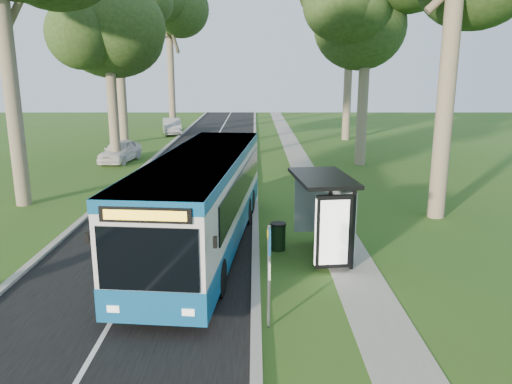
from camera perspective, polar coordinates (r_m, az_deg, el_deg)
ground at (r=15.10m, az=-0.03°, el=-9.36°), size 120.00×120.00×0.00m
road at (r=24.86m, az=-8.18°, el=-0.20°), size 7.00×100.00×0.02m
kerb_east at (r=24.60m, az=-0.09°, el=-0.08°), size 0.25×100.00×0.12m
kerb_west at (r=25.57m, az=-15.97°, el=-0.09°), size 0.25×100.00×0.12m
centre_line at (r=24.85m, az=-8.18°, el=-0.17°), size 0.12×100.00×0.00m
footpath at (r=24.80m, az=6.86°, el=-0.19°), size 1.50×100.00×0.02m
bus at (r=16.85m, az=-6.06°, el=-0.96°), size 3.73×12.39×3.23m
bus_stop_sign at (r=11.56m, az=1.50°, el=-8.35°), size 0.09×0.35×2.52m
bus_shelter at (r=15.73m, az=8.29°, el=-1.29°), size 2.03×3.28×2.67m
litter_bin at (r=16.91m, az=2.54°, el=-5.08°), size 0.54×0.54×0.94m
car_white at (r=34.46m, az=-15.28°, el=4.55°), size 2.30×4.51×1.47m
car_silver at (r=48.76m, az=-9.59°, el=7.40°), size 2.58×4.81×1.51m
tree_west_c at (r=33.39m, az=-16.80°, el=20.20°), size 5.20×5.20×13.52m
tree_west_e at (r=52.84m, az=-9.93°, el=19.10°), size 5.20×5.20×14.97m
tree_east_d at (r=44.97m, az=10.82°, el=20.54°), size 5.20×5.20×15.49m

